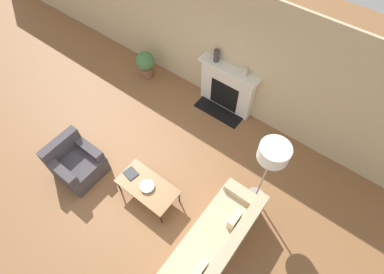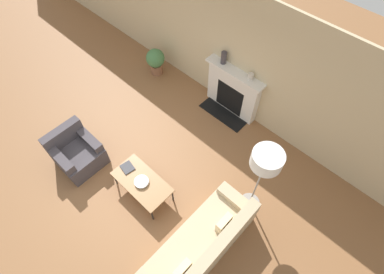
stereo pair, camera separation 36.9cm
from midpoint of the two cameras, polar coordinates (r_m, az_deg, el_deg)
ground_plane at (r=6.32m, az=-11.66°, el=-8.58°), size 18.00×18.00×0.00m
wall_back at (r=6.52m, az=4.66°, el=16.04°), size 18.00×0.06×2.90m
fireplace at (r=6.93m, az=5.08°, el=9.14°), size 1.43×0.59×1.20m
couch at (r=5.45m, az=2.10°, el=-19.96°), size 0.82×2.24×0.78m
armchair_near at (r=6.54m, az=-22.71°, el=-4.69°), size 0.87×0.84×0.85m
coffee_table at (r=5.79m, az=-10.34°, el=-9.39°), size 1.17×0.61×0.44m
bowl at (r=5.72m, az=-10.41°, el=-9.30°), size 0.28×0.28×0.06m
book at (r=5.93m, az=-13.33°, el=-6.83°), size 0.28×0.26×0.02m
floor_lamp at (r=4.79m, az=12.97°, el=-3.73°), size 0.50×0.50×1.81m
mantel_vase_left at (r=6.56m, az=3.01°, el=15.16°), size 0.12×0.12×0.28m
mantel_vase_center_left at (r=6.34m, az=8.39°, el=12.02°), size 0.11×0.11×0.15m
potted_plant at (r=7.89m, az=-10.20°, el=13.63°), size 0.47×0.47×0.72m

